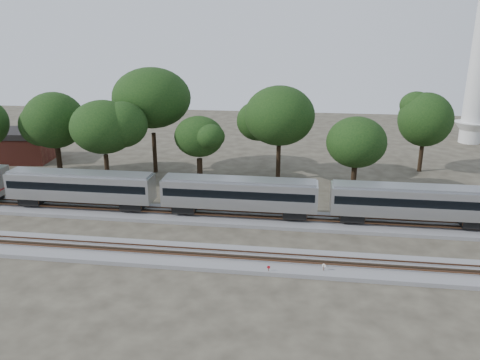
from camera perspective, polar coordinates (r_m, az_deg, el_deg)
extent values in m
plane|color=#383328|center=(48.40, -3.98, -7.35)|extent=(160.00, 160.00, 0.00)
cube|color=slate|center=(53.70, -2.69, -4.46)|extent=(160.00, 5.00, 0.40)
cube|color=brown|center=(52.88, -2.83, -4.30)|extent=(160.00, 0.08, 0.15)
cube|color=brown|center=(54.19, -2.55, -3.73)|extent=(160.00, 0.08, 0.15)
cube|color=slate|center=(44.81, -5.04, -9.27)|extent=(160.00, 5.00, 0.40)
cube|color=brown|center=(43.98, -5.26, -9.16)|extent=(160.00, 0.08, 0.15)
cube|color=brown|center=(45.23, -4.85, -8.35)|extent=(160.00, 0.08, 0.15)
cube|color=#ADAFB4|center=(57.82, -18.85, -0.70)|extent=(17.36, 2.99, 2.99)
cube|color=black|center=(57.73, -18.88, -0.42)|extent=(16.76, 3.04, 0.90)
cube|color=gray|center=(57.38, -19.00, 0.76)|extent=(16.96, 2.39, 0.35)
cube|color=black|center=(61.46, -23.93, -2.14)|extent=(2.59, 2.20, 0.90)
cube|color=black|center=(55.97, -12.87, -2.89)|extent=(2.59, 2.20, 0.90)
cube|color=#ADAFB4|center=(52.29, -0.11, -1.64)|extent=(17.36, 2.99, 2.99)
cube|color=black|center=(52.19, -0.11, -1.33)|extent=(16.76, 3.04, 0.90)
cube|color=gray|center=(51.79, -0.11, -0.03)|extent=(16.96, 2.39, 0.35)
cube|color=black|center=(54.14, -6.72, -3.27)|extent=(2.59, 2.20, 0.90)
cube|color=black|center=(52.52, 6.72, -3.95)|extent=(2.59, 2.20, 0.90)
cube|color=#ADAFB4|center=(53.18, 20.36, -2.46)|extent=(17.36, 2.99, 2.99)
cube|color=black|center=(53.09, 20.40, -2.16)|extent=(16.76, 3.04, 0.90)
cube|color=gray|center=(52.70, 20.54, -0.89)|extent=(16.96, 2.39, 0.35)
cube|color=black|center=(52.82, 13.46, -4.21)|extent=(2.59, 2.20, 0.90)
cube|color=black|center=(55.58, 26.49, -4.54)|extent=(2.59, 2.20, 0.90)
cylinder|color=#512D19|center=(41.83, 3.49, -11.00)|extent=(0.05, 0.05, 0.81)
cylinder|color=red|center=(41.66, 3.50, -10.57)|extent=(0.29, 0.03, 0.29)
cylinder|color=#512D19|center=(42.44, 10.15, -10.73)|extent=(0.06, 0.06, 0.95)
cylinder|color=silver|center=(42.24, 10.18, -10.22)|extent=(0.32, 0.15, 0.34)
cube|color=#512D19|center=(42.21, 2.86, -11.11)|extent=(0.56, 0.42, 0.30)
cylinder|color=silver|center=(98.00, 27.23, 11.99)|extent=(3.95, 3.95, 27.66)
cone|color=silver|center=(99.52, 26.27, 5.23)|extent=(6.32, 6.32, 3.95)
cube|color=maroon|center=(85.06, -25.28, 3.55)|extent=(10.95, 8.22, 4.10)
cube|color=black|center=(84.55, -25.50, 5.19)|extent=(11.17, 8.44, 0.92)
cylinder|color=black|center=(73.47, -21.17, 2.16)|extent=(0.70, 0.70, 4.46)
ellipsoid|color=black|center=(72.20, -21.70, 6.78)|extent=(8.40, 8.40, 7.14)
cylinder|color=black|center=(66.62, -15.89, 1.16)|extent=(0.70, 0.70, 4.43)
ellipsoid|color=black|center=(65.22, -16.33, 6.22)|extent=(8.35, 8.35, 7.10)
cylinder|color=black|center=(71.38, -10.36, 3.31)|extent=(0.70, 0.70, 6.02)
ellipsoid|color=black|center=(69.82, -10.73, 9.81)|extent=(11.34, 11.34, 9.64)
cylinder|color=black|center=(65.31, -4.91, 1.09)|extent=(0.70, 0.70, 3.63)
ellipsoid|color=black|center=(64.07, -5.03, 5.31)|extent=(6.84, 6.84, 5.81)
cylinder|color=black|center=(66.85, 4.69, 2.10)|extent=(0.70, 0.70, 4.99)
ellipsoid|color=black|center=(65.35, 4.84, 7.82)|extent=(9.41, 9.41, 8.00)
cylinder|color=black|center=(63.09, 13.67, 0.06)|extent=(0.70, 0.70, 3.70)
ellipsoid|color=black|center=(61.78, 14.00, 4.50)|extent=(6.97, 6.97, 5.93)
cylinder|color=black|center=(75.85, 21.16, 2.56)|extent=(0.70, 0.70, 4.28)
ellipsoid|color=black|center=(74.65, 21.66, 6.87)|extent=(8.08, 8.08, 6.87)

